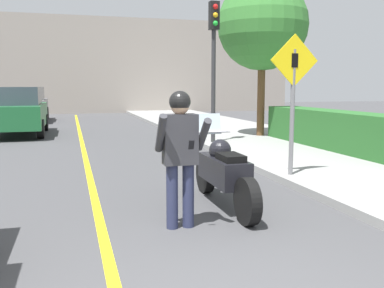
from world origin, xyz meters
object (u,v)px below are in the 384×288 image
crossing_sign (293,91)px  traffic_light (214,46)px  parked_car_grey (26,104)px  motorcycle (223,172)px  person_biker (180,146)px  street_tree (263,25)px  parked_car_green (17,111)px

crossing_sign → traffic_light: size_ratio=0.64×
crossing_sign → traffic_light: traffic_light is taller
traffic_light → parked_car_grey: (-5.93, 10.73, -1.96)m
motorcycle → parked_car_grey: bearing=103.8°
motorcycle → crossing_sign: 2.37m
motorcycle → parked_car_grey: 17.12m
person_biker → traffic_light: bearing=68.1°
motorcycle → street_tree: bearing=61.4°
person_biker → street_tree: bearing=59.1°
motorcycle → person_biker: 1.21m
person_biker → crossing_sign: 3.24m
person_biker → crossing_sign: crossing_sign is taller
street_tree → parked_car_grey: bearing=129.7°
street_tree → parked_car_green: (-7.69, 3.35, -2.75)m
street_tree → parked_car_grey: 12.72m
crossing_sign → parked_car_green: crossing_sign is taller
traffic_light → parked_car_grey: 12.42m
person_biker → parked_car_grey: parked_car_grey is taller
parked_car_green → parked_car_grey: size_ratio=1.00×
motorcycle → person_biker: size_ratio=1.39×
motorcycle → parked_car_green: parked_car_green is taller
parked_car_green → parked_car_grey: (-0.25, 6.21, 0.00)m
person_biker → street_tree: (4.67, 7.80, 2.60)m
person_biker → parked_car_grey: (-3.27, 17.35, -0.14)m
parked_car_green → street_tree: bearing=-23.6°
traffic_light → parked_car_green: traffic_light is taller
crossing_sign → street_tree: size_ratio=0.50×
crossing_sign → parked_car_green: (-5.55, 9.23, -0.76)m
parked_car_grey → traffic_light: bearing=-61.1°
motorcycle → person_biker: (-0.82, -0.73, 0.50)m
crossing_sign → parked_car_grey: bearing=110.6°
street_tree → parked_car_grey: street_tree is taller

